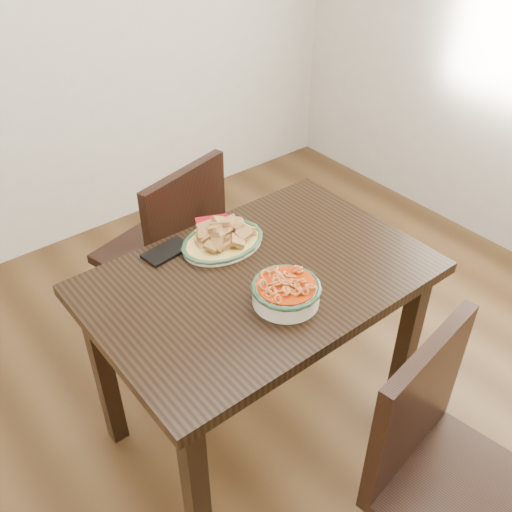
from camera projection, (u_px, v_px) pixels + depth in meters
floor at (283, 425)px, 2.26m from camera, size 3.50×3.50×0.00m
dining_table at (260, 300)px, 1.89m from camera, size 1.09×0.72×0.75m
chair_far at (171, 247)px, 2.37m from camera, size 0.51×0.51×0.89m
chair_near at (442, 464)px, 1.56m from camera, size 0.48×0.48×0.89m
fish_plate at (222, 234)px, 1.93m from camera, size 0.29×0.23×0.11m
noodle_bowl at (286, 290)px, 1.69m from camera, size 0.21×0.21×0.08m
smartphone at (167, 251)px, 1.91m from camera, size 0.17×0.10×0.01m
napkin at (214, 224)px, 2.04m from camera, size 0.15×0.14×0.01m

